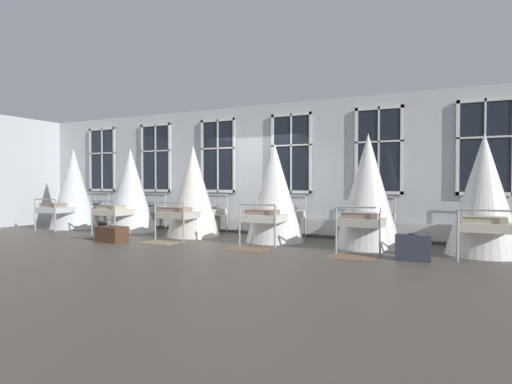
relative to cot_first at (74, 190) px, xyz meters
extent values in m
plane|color=brown|center=(5.24, -0.13, -1.11)|extent=(27.15, 27.15, 0.00)
cube|color=silver|center=(5.24, 1.21, 0.54)|extent=(14.58, 0.10, 3.29)
cube|color=black|center=(-0.01, 1.10, 0.92)|extent=(1.07, 0.02, 1.97)
cube|color=silver|center=(-0.01, 1.10, -0.02)|extent=(1.07, 0.06, 0.07)
cube|color=silver|center=(-0.01, 1.10, 1.87)|extent=(1.07, 0.06, 0.07)
cube|color=silver|center=(-0.51, 1.10, 0.92)|extent=(0.07, 0.06, 1.97)
cube|color=silver|center=(0.49, 1.10, 0.92)|extent=(0.07, 0.06, 1.97)
cube|color=silver|center=(-0.01, 1.10, 0.92)|extent=(0.04, 0.06, 1.97)
cube|color=silver|center=(-0.01, 1.10, 1.12)|extent=(1.07, 0.06, 0.04)
cube|color=black|center=(2.09, 1.10, 0.92)|extent=(1.07, 0.02, 1.97)
cube|color=silver|center=(2.09, 1.10, -0.02)|extent=(1.07, 0.06, 0.07)
cube|color=silver|center=(2.09, 1.10, 1.87)|extent=(1.07, 0.06, 0.07)
cube|color=silver|center=(1.59, 1.10, 0.92)|extent=(0.07, 0.06, 1.97)
cube|color=silver|center=(2.59, 1.10, 0.92)|extent=(0.07, 0.06, 1.97)
cube|color=silver|center=(2.09, 1.10, 0.92)|extent=(0.04, 0.06, 1.97)
cube|color=silver|center=(2.09, 1.10, 1.12)|extent=(1.07, 0.06, 0.04)
cube|color=black|center=(4.19, 1.10, 0.92)|extent=(1.07, 0.02, 1.97)
cube|color=silver|center=(4.19, 1.10, -0.02)|extent=(1.07, 0.06, 0.07)
cube|color=silver|center=(4.19, 1.10, 1.87)|extent=(1.07, 0.06, 0.07)
cube|color=silver|center=(3.69, 1.10, 0.92)|extent=(0.07, 0.06, 1.97)
cube|color=silver|center=(4.69, 1.10, 0.92)|extent=(0.07, 0.06, 1.97)
cube|color=silver|center=(4.19, 1.10, 0.92)|extent=(0.04, 0.06, 1.97)
cube|color=silver|center=(4.19, 1.10, 1.12)|extent=(1.07, 0.06, 0.04)
cube|color=black|center=(6.29, 1.10, 0.92)|extent=(1.07, 0.02, 1.97)
cube|color=silver|center=(6.29, 1.10, -0.02)|extent=(1.07, 0.06, 0.07)
cube|color=silver|center=(6.29, 1.10, 1.87)|extent=(1.07, 0.06, 0.07)
cube|color=silver|center=(5.79, 1.10, 0.92)|extent=(0.07, 0.06, 1.97)
cube|color=silver|center=(6.79, 1.10, 0.92)|extent=(0.07, 0.06, 1.97)
cube|color=silver|center=(6.29, 1.10, 0.92)|extent=(0.04, 0.06, 1.97)
cube|color=silver|center=(6.29, 1.10, 1.12)|extent=(1.07, 0.06, 0.04)
cube|color=black|center=(8.39, 1.10, 0.92)|extent=(1.07, 0.02, 1.97)
cube|color=silver|center=(8.39, 1.10, -0.02)|extent=(1.07, 0.06, 0.07)
cube|color=silver|center=(8.39, 1.10, 1.87)|extent=(1.07, 0.06, 0.07)
cube|color=silver|center=(7.90, 1.10, 0.92)|extent=(0.07, 0.06, 1.97)
cube|color=silver|center=(8.89, 1.10, 0.92)|extent=(0.07, 0.06, 1.97)
cube|color=silver|center=(8.39, 1.10, 0.92)|extent=(0.04, 0.06, 1.97)
cube|color=silver|center=(8.39, 1.10, 1.12)|extent=(1.07, 0.06, 0.04)
cube|color=black|center=(10.50, 1.10, 0.92)|extent=(1.07, 0.02, 1.97)
cube|color=silver|center=(10.50, 1.10, -0.02)|extent=(1.07, 0.06, 0.07)
cube|color=silver|center=(10.50, 1.10, 1.87)|extent=(1.07, 0.06, 0.07)
cube|color=silver|center=(10.00, 1.10, 0.92)|extent=(0.07, 0.06, 1.97)
cube|color=silver|center=(10.50, 1.10, 0.92)|extent=(0.04, 0.06, 1.97)
cube|color=silver|center=(10.50, 1.10, 1.12)|extent=(1.07, 0.06, 0.04)
cube|color=silver|center=(5.24, 1.08, -0.86)|extent=(11.11, 0.10, 0.36)
cylinder|color=#9EA3A8|center=(-0.40, 0.94, -0.61)|extent=(0.04, 0.04, 0.99)
cylinder|color=#9EA3A8|center=(0.39, 0.95, -0.61)|extent=(0.04, 0.04, 0.99)
cylinder|color=#9EA3A8|center=(-0.39, -0.95, -0.68)|extent=(0.04, 0.04, 0.86)
cylinder|color=#9EA3A8|center=(0.40, -0.95, -0.68)|extent=(0.04, 0.04, 0.86)
cylinder|color=#9EA3A8|center=(-0.40, 0.00, -0.62)|extent=(0.05, 1.89, 0.03)
cylinder|color=#9EA3A8|center=(0.40, 0.00, -0.62)|extent=(0.05, 1.89, 0.03)
cylinder|color=#9EA3A8|center=(-0.01, 0.94, -0.11)|extent=(0.80, 0.04, 0.03)
cylinder|color=#9EA3A8|center=(0.01, -0.95, -0.24)|extent=(0.80, 0.04, 0.03)
cube|color=silver|center=(0.00, 0.00, -0.54)|extent=(0.83, 1.92, 0.15)
ellipsoid|color=silver|center=(-0.01, 0.70, -0.39)|extent=(0.62, 0.40, 0.14)
cube|color=gray|center=(0.01, -0.69, -0.41)|extent=(0.66, 0.36, 0.10)
cone|color=white|center=(0.00, 0.00, 0.04)|extent=(1.32, 1.32, 2.29)
cylinder|color=#9EA3A8|center=(1.75, 0.97, -0.61)|extent=(0.04, 0.04, 0.99)
cylinder|color=#9EA3A8|center=(2.54, 0.95, -0.61)|extent=(0.04, 0.04, 0.99)
cylinder|color=#9EA3A8|center=(1.70, -0.92, -0.68)|extent=(0.04, 0.04, 0.86)
cylinder|color=#9EA3A8|center=(2.50, -0.94, -0.68)|extent=(0.04, 0.04, 0.86)
cylinder|color=#9EA3A8|center=(1.73, 0.02, -0.62)|extent=(0.08, 1.89, 0.03)
cylinder|color=#9EA3A8|center=(2.52, 0.00, -0.62)|extent=(0.08, 1.89, 0.03)
cylinder|color=#9EA3A8|center=(2.15, 0.96, -0.11)|extent=(0.80, 0.05, 0.03)
cylinder|color=#9EA3A8|center=(2.10, -0.93, -0.24)|extent=(0.80, 0.05, 0.03)
cube|color=beige|center=(2.12, 0.01, -0.54)|extent=(0.86, 1.93, 0.15)
ellipsoid|color=silver|center=(2.14, 0.72, -0.39)|extent=(0.62, 0.41, 0.14)
cube|color=tan|center=(2.11, -0.67, -0.41)|extent=(0.66, 0.38, 0.10)
cone|color=white|center=(2.12, 0.01, 0.01)|extent=(1.32, 1.32, 2.23)
cylinder|color=#9EA3A8|center=(3.77, 0.93, -0.61)|extent=(0.04, 0.04, 0.99)
cylinder|color=#9EA3A8|center=(4.56, 0.92, -0.61)|extent=(0.04, 0.04, 0.99)
cylinder|color=#9EA3A8|center=(3.76, -0.97, -0.68)|extent=(0.04, 0.04, 0.86)
cylinder|color=#9EA3A8|center=(4.56, -0.97, -0.68)|extent=(0.04, 0.04, 0.86)
cylinder|color=#9EA3A8|center=(3.76, -0.02, -0.62)|extent=(0.04, 1.89, 0.03)
cylinder|color=#9EA3A8|center=(4.56, -0.02, -0.62)|extent=(0.04, 1.89, 0.03)
cylinder|color=#9EA3A8|center=(4.17, 0.92, -0.11)|extent=(0.80, 0.03, 0.03)
cylinder|color=#9EA3A8|center=(4.16, -0.97, -0.24)|extent=(0.80, 0.03, 0.03)
cube|color=#B7B2A3|center=(4.16, -0.02, -0.54)|extent=(0.82, 1.92, 0.15)
ellipsoid|color=silver|center=(4.16, 0.68, -0.39)|extent=(0.61, 0.40, 0.14)
cube|color=gray|center=(4.16, -0.71, -0.41)|extent=(0.66, 0.36, 0.10)
cone|color=silver|center=(4.16, -0.02, 0.00)|extent=(1.32, 1.32, 2.21)
cylinder|color=#9EA3A8|center=(5.91, 0.93, -0.61)|extent=(0.04, 0.04, 0.99)
cylinder|color=#9EA3A8|center=(6.71, 0.95, -0.61)|extent=(0.04, 0.04, 0.99)
cylinder|color=#9EA3A8|center=(5.96, -0.96, -0.68)|extent=(0.04, 0.04, 0.86)
cylinder|color=#9EA3A8|center=(6.75, -0.94, -0.68)|extent=(0.04, 0.04, 0.86)
cylinder|color=#9EA3A8|center=(5.93, -0.01, -0.62)|extent=(0.08, 1.89, 0.03)
cylinder|color=#9EA3A8|center=(6.73, 0.01, -0.62)|extent=(0.08, 1.89, 0.03)
cylinder|color=#9EA3A8|center=(6.31, 0.94, -0.11)|extent=(0.80, 0.05, 0.03)
cylinder|color=#9EA3A8|center=(6.35, -0.95, -0.24)|extent=(0.80, 0.05, 0.03)
cube|color=silver|center=(6.33, 0.00, -0.54)|extent=(0.86, 1.93, 0.15)
ellipsoid|color=silver|center=(6.32, 0.70, -0.39)|extent=(0.62, 0.41, 0.14)
cube|color=gray|center=(6.35, -0.69, -0.41)|extent=(0.66, 0.38, 0.10)
cone|color=white|center=(6.33, 0.00, -0.02)|extent=(1.32, 1.32, 2.17)
cylinder|color=#9EA3A8|center=(7.97, 0.93, -0.61)|extent=(0.04, 0.04, 0.99)
cylinder|color=#9EA3A8|center=(8.77, 0.94, -0.61)|extent=(0.04, 0.04, 0.99)
cylinder|color=#9EA3A8|center=(8.00, -0.96, -0.68)|extent=(0.04, 0.04, 0.86)
cylinder|color=#9EA3A8|center=(8.79, -0.95, -0.68)|extent=(0.04, 0.04, 0.86)
cylinder|color=#9EA3A8|center=(7.99, -0.01, -0.62)|extent=(0.06, 1.89, 0.03)
cylinder|color=#9EA3A8|center=(8.78, 0.00, -0.62)|extent=(0.06, 1.89, 0.03)
cylinder|color=#9EA3A8|center=(8.37, 0.94, -0.11)|extent=(0.80, 0.04, 0.03)
cylinder|color=#9EA3A8|center=(8.40, -0.95, -0.24)|extent=(0.80, 0.04, 0.03)
cube|color=#B7B2A3|center=(8.38, -0.01, -0.54)|extent=(0.84, 1.92, 0.15)
ellipsoid|color=beige|center=(8.38, 0.70, -0.39)|extent=(0.62, 0.41, 0.14)
cube|color=gray|center=(8.39, -0.69, -0.41)|extent=(0.66, 0.37, 0.10)
cone|color=white|center=(8.38, -0.01, 0.04)|extent=(1.32, 1.32, 2.30)
cylinder|color=#9EA3A8|center=(10.06, 0.96, -0.61)|extent=(0.04, 0.04, 0.99)
cylinder|color=#9EA3A8|center=(10.86, 0.95, -0.61)|extent=(0.04, 0.04, 0.99)
cylinder|color=#9EA3A8|center=(10.04, -0.94, -0.68)|extent=(0.04, 0.04, 0.86)
cylinder|color=#9EA3A8|center=(10.05, 0.01, -0.62)|extent=(0.05, 1.89, 0.03)
cylinder|color=#9EA3A8|center=(10.85, 0.00, -0.62)|extent=(0.05, 1.89, 0.03)
cylinder|color=#9EA3A8|center=(10.46, 0.95, -0.11)|extent=(0.80, 0.04, 0.03)
cylinder|color=#9EA3A8|center=(10.44, -0.94, -0.24)|extent=(0.80, 0.04, 0.03)
cube|color=beige|center=(10.45, 0.01, -0.54)|extent=(0.84, 1.92, 0.15)
ellipsoid|color=silver|center=(10.46, 0.71, -0.39)|extent=(0.62, 0.41, 0.14)
cube|color=tan|center=(10.44, -0.68, -0.41)|extent=(0.66, 0.37, 0.10)
cone|color=white|center=(10.45, 0.01, -0.01)|extent=(1.32, 1.32, 2.20)
cube|color=brown|center=(2.09, -1.32, -1.10)|extent=(0.81, 0.57, 0.01)
cube|color=#8E7A5B|center=(4.19, -1.32, -1.10)|extent=(0.80, 0.56, 0.01)
cube|color=brown|center=(6.29, -1.32, -1.10)|extent=(0.80, 0.56, 0.01)
cube|color=brown|center=(8.39, -1.32, -1.10)|extent=(0.82, 0.59, 0.01)
cube|color=#2D3342|center=(9.37, -1.19, -0.89)|extent=(0.57, 0.23, 0.44)
cube|color=tan|center=(9.37, -1.09, -0.89)|extent=(0.50, 0.04, 0.03)
torus|color=#2D3342|center=(9.37, -1.19, -0.65)|extent=(0.15, 0.15, 0.02)
cube|color=#472D1E|center=(3.14, -1.68, -0.94)|extent=(0.66, 0.44, 0.34)
camera|label=1|loc=(10.15, -8.71, 0.20)|focal=29.96mm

